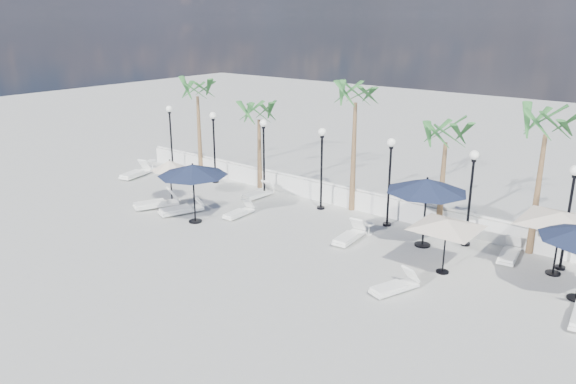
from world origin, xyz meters
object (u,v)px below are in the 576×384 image
Objects in this scene: lounger_6 at (509,253)px; lounger_3 at (156,203)px; lounger_1 at (136,173)px; lounger_5 at (349,236)px; lounger_7 at (395,286)px; parasol_cream_sq_b at (447,220)px; parasol_navy_mid at (427,186)px; parasol_cream_sq_a at (562,212)px; lounger_2 at (239,212)px; parasol_cream_small at (170,166)px; parasol_navy_left at (193,170)px; lounger_4 at (258,193)px; lounger_0 at (182,208)px.

lounger_3 is at bearing -171.23° from lounger_6.
lounger_1 is 14.45m from lounger_5.
lounger_6 is 1.01× the size of lounger_7.
lounger_6 is (14.91, 4.44, -0.04)m from lounger_3.
lounger_5 is 4.50m from parasol_cream_sq_b.
parasol_navy_mid reaches higher than parasol_cream_sq_b.
parasol_navy_mid is 0.62× the size of parasol_cream_sq_a.
lounger_2 is 0.90× the size of lounger_6.
parasol_cream_small is at bearing -31.29° from lounger_1.
parasol_navy_mid is (16.95, 0.95, 2.22)m from lounger_1.
parasol_navy_left reaches higher than lounger_6.
lounger_2 is 9.78m from parasol_cream_sq_b.
lounger_4 is at bearing 158.64° from lounger_5.
lounger_3 is 12.56m from parasol_navy_mid.
lounger_2 is at bearing -173.12° from lounger_7.
lounger_0 reaches higher than lounger_6.
lounger_1 reaches higher than lounger_7.
lounger_2 is (8.96, -1.11, -0.05)m from lounger_1.
parasol_navy_mid is (9.00, 3.76, 0.12)m from parasol_navy_left.
parasol_cream_sq_b is at bearing 27.62° from lounger_0.
lounger_2 is 0.39× the size of parasol_cream_sq_b.
parasol_cream_sq_a reaches higher than lounger_5.
lounger_4 is (-1.13, 2.58, 0.02)m from lounger_2.
lounger_6 is 0.37× the size of parasol_cream_sq_a.
lounger_1 is 0.43× the size of parasol_cream_sq_a.
parasol_navy_left is at bearing -162.71° from parasol_cream_sq_a.
parasol_navy_left is 3.02m from parasol_cream_small.
lounger_6 is at bearing 87.46° from lounger_7.
lounger_5 reaches higher than lounger_4.
parasol_cream_sq_a is at bearing 34.49° from lounger_0.
lounger_1 reaches higher than lounger_5.
lounger_6 is 3.91m from parasol_navy_mid.
lounger_6 is (20.03, 1.77, -0.03)m from lounger_1.
lounger_4 is 11.12m from parasol_cream_sq_b.
lounger_0 is 1.14× the size of lounger_6.
lounger_4 is 0.60× the size of parasol_navy_left.
parasol_cream_sq_a is at bearing 17.29° from parasol_navy_left.
lounger_4 is at bearing 50.42° from parasol_cream_small.
parasol_cream_sq_a reaches higher than lounger_0.
lounger_5 is at bearing 174.78° from parasol_cream_sq_b.
lounger_1 reaches higher than lounger_4.
parasol_navy_mid is (-3.09, -0.83, 2.25)m from lounger_6.
lounger_5 is 1.03× the size of lounger_6.
parasol_navy_left is (-12.08, -4.59, 2.13)m from lounger_6.
lounger_2 is 4.15m from lounger_3.
parasol_navy_mid reaches higher than lounger_2.
lounger_7 is at bearing -104.72° from parasol_cream_sq_b.
lounger_5 is at bearing 19.87° from parasol_navy_left.
lounger_7 is 6.32m from parasol_cream_sq_a.
parasol_cream_sq_b reaches higher than lounger_7.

